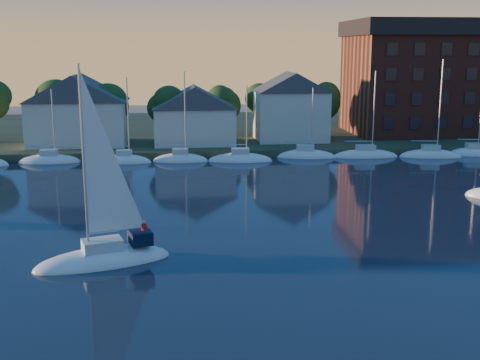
{
  "coord_description": "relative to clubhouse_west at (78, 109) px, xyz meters",
  "views": [
    {
      "loc": [
        -8.26,
        -27.03,
        13.87
      ],
      "look_at": [
        -3.21,
        22.0,
        3.2
      ],
      "focal_mm": 45.0,
      "sensor_mm": 36.0,
      "label": 1
    }
  ],
  "objects": [
    {
      "name": "clubhouse_centre",
      "position": [
        16.0,
        -1.0,
        -0.8
      ],
      "size": [
        11.55,
        8.4,
        8.08
      ],
      "color": "silver",
      "rests_on": "shoreline_land"
    },
    {
      "name": "ground",
      "position": [
        22.0,
        -58.0,
        -5.93
      ],
      "size": [
        260.0,
        260.0,
        0.0
      ],
      "primitive_type": "plane",
      "color": "black",
      "rests_on": "ground"
    },
    {
      "name": "tree_line",
      "position": [
        24.0,
        5.0,
        1.24
      ],
      "size": [
        93.4,
        5.4,
        8.9
      ],
      "color": "#3D2A1B",
      "rests_on": "shoreline_land"
    },
    {
      "name": "wooden_dock",
      "position": [
        22.0,
        -6.0,
        -5.93
      ],
      "size": [
        120.0,
        3.0,
        1.0
      ],
      "primitive_type": "cube",
      "color": "brown",
      "rests_on": "ground"
    },
    {
      "name": "shoreline_land",
      "position": [
        22.0,
        17.0,
        -5.93
      ],
      "size": [
        160.0,
        50.0,
        2.0
      ],
      "primitive_type": "cube",
      "color": "#313C23",
      "rests_on": "ground"
    },
    {
      "name": "clubhouse_west",
      "position": [
        0.0,
        0.0,
        0.0
      ],
      "size": [
        13.65,
        9.45,
        9.64
      ],
      "color": "silver",
      "rests_on": "shoreline_land"
    },
    {
      "name": "condo_block",
      "position": [
        56.0,
        6.95,
        3.86
      ],
      "size": [
        31.0,
        17.0,
        17.4
      ],
      "color": "brown",
      "rests_on": "shoreline_land"
    },
    {
      "name": "moored_fleet",
      "position": [
        18.0,
        -9.0,
        -5.83
      ],
      "size": [
        79.5,
        2.4,
        12.05
      ],
      "color": "white",
      "rests_on": "ground"
    },
    {
      "name": "clubhouse_east",
      "position": [
        30.0,
        1.0,
        0.07
      ],
      "size": [
        10.5,
        8.4,
        9.8
      ],
      "color": "silver",
      "rests_on": "shoreline_land"
    },
    {
      "name": "hero_sailboat",
      "position": [
        8.71,
        -46.37,
        -5.34
      ],
      "size": [
        9.56,
        5.58,
        14.18
      ],
      "rotation": [
        0.0,
        0.0,
        3.45
      ],
      "color": "white",
      "rests_on": "ground"
    }
  ]
}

